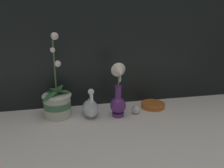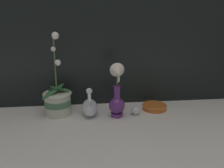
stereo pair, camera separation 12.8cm
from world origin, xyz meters
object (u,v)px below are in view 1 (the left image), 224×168
at_px(blue_vase, 119,95).
at_px(glass_sphere, 136,110).
at_px(amber_dish, 153,105).
at_px(swan_figurine, 90,107).
at_px(orchid_potted_plant, 57,102).

height_order(blue_vase, glass_sphere, blue_vase).
bearing_deg(amber_dish, glass_sphere, -153.69).
relative_size(glass_sphere, amber_dish, 0.34).
distance_m(swan_figurine, blue_vase, 0.18).
distance_m(swan_figurine, amber_dish, 0.40).
bearing_deg(glass_sphere, amber_dish, 26.31).
height_order(orchid_potted_plant, swan_figurine, orchid_potted_plant).
xyz_separation_m(blue_vase, glass_sphere, (0.11, 0.02, -0.10)).
relative_size(blue_vase, glass_sphere, 6.22).
xyz_separation_m(swan_figurine, amber_dish, (0.40, 0.03, -0.03)).
relative_size(swan_figurine, amber_dish, 1.24).
relative_size(swan_figurine, blue_vase, 0.59).
bearing_deg(orchid_potted_plant, amber_dish, 0.57).
bearing_deg(orchid_potted_plant, blue_vase, -12.99).
relative_size(orchid_potted_plant, swan_figurine, 2.54).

